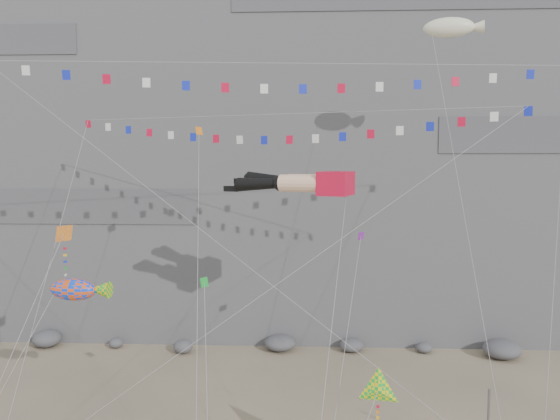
% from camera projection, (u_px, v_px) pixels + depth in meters
% --- Properties ---
extents(cliff, '(80.00, 28.00, 50.00)m').
position_uv_depth(cliff, '(286.00, 76.00, 58.60)').
color(cliff, slate).
rests_on(cliff, ground).
extents(talus_boulders, '(60.00, 3.00, 1.20)m').
position_uv_depth(talus_boulders, '(280.00, 343.00, 45.80)').
color(talus_boulders, '#5B5C60').
rests_on(talus_boulders, ground).
extents(legs_kite, '(8.24, 17.05, 20.02)m').
position_uv_depth(legs_kite, '(301.00, 183.00, 33.52)').
color(legs_kite, red).
rests_on(legs_kite, ground).
extents(flag_banner_upper, '(28.76, 16.18, 25.82)m').
position_uv_depth(flag_banner_upper, '(276.00, 115.00, 35.64)').
color(flag_banner_upper, red).
rests_on(flag_banner_upper, ground).
extents(flag_banner_lower, '(33.82, 8.89, 25.85)m').
position_uv_depth(flag_banner_lower, '(284.00, 64.00, 31.66)').
color(flag_banner_lower, red).
rests_on(flag_banner_lower, ground).
extents(harlequin_kite, '(3.81, 8.22, 13.95)m').
position_uv_depth(harlequin_kite, '(64.00, 234.00, 31.03)').
color(harlequin_kite, '#F51B34').
rests_on(harlequin_kite, ground).
extents(fish_windsock, '(6.20, 6.19, 10.97)m').
position_uv_depth(fish_windsock, '(73.00, 290.00, 30.43)').
color(fish_windsock, '#FF4D0D').
rests_on(fish_windsock, ground).
extents(delta_kite, '(4.44, 5.99, 8.37)m').
position_uv_depth(delta_kite, '(378.00, 391.00, 24.93)').
color(delta_kite, yellow).
rests_on(delta_kite, ground).
extents(blimp_windsock, '(4.34, 12.23, 26.99)m').
position_uv_depth(blimp_windsock, '(449.00, 28.00, 35.84)').
color(blimp_windsock, '#F6F2CA').
rests_on(blimp_windsock, ground).
extents(small_kite_a, '(2.70, 13.22, 21.77)m').
position_uv_depth(small_kite_a, '(199.00, 137.00, 33.66)').
color(small_kite_a, orange).
rests_on(small_kite_a, ground).
extents(small_kite_b, '(3.44, 11.92, 16.16)m').
position_uv_depth(small_kite_b, '(360.00, 240.00, 33.20)').
color(small_kite_b, purple).
rests_on(small_kite_b, ground).
extents(small_kite_c, '(2.06, 7.45, 11.62)m').
position_uv_depth(small_kite_c, '(204.00, 285.00, 29.04)').
color(small_kite_c, green).
rests_on(small_kite_c, ground).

